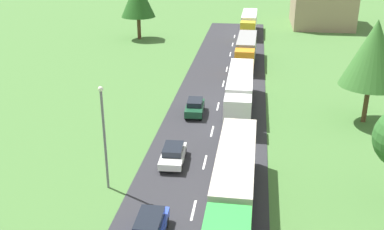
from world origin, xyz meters
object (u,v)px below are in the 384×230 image
Objects in this scene: truck_second at (234,183)px; lamppost_second at (104,133)px; truck_fourth at (246,49)px; truck_third at (240,91)px; tree_birch at (374,53)px; car_fourth at (173,154)px; truck_fifth at (249,22)px; car_fifth at (195,107)px; distant_building at (322,2)px; car_third at (149,229)px.

truck_second is 1.87× the size of lamppost_second.
truck_fourth is at bearing 75.34° from lamppost_second.
truck_third is 1.38× the size of tree_birch.
car_fourth is (-4.76, -12.22, -1.38)m from truck_third.
truck_fifth is 49.48m from car_fourth.
truck_third reaches higher than car_fifth.
truck_fourth is 2.94× the size of car_fourth.
truck_third is 4.92m from car_fifth.
distant_building is (13.30, 65.51, 2.26)m from truck_second.
truck_second is 9.59m from lamppost_second.
lamppost_second is at bearing -117.96° from truck_third.
truck_second is 3.65× the size of car_fifth.
truck_fourth is at bearing 122.31° from tree_birch.
car_fourth is (-4.86, -49.23, -1.30)m from truck_fifth.
truck_fifth is at bearing 90.27° from truck_second.
truck_fifth is at bearing -143.48° from distant_building.
lamppost_second is at bearing 127.63° from car_third.
truck_second reaches higher than car_fifth.
car_fourth is at bearing -111.29° from truck_third.
lamppost_second is 0.56× the size of distant_building.
truck_third is 0.98× the size of distant_building.
truck_third reaches higher than car_third.
truck_second is at bearing -50.63° from car_fourth.
tree_birch is at bearing 51.48° from car_third.
car_third is 0.33× the size of distant_building.
car_fifth is (-4.74, 16.64, -1.37)m from truck_second.
tree_birch is (20.91, 15.22, 2.47)m from lamppost_second.
truck_second is at bearing -101.47° from distant_building.
car_fourth is 0.30× the size of distant_building.
car_fifth is (-4.48, -38.83, -1.24)m from truck_fifth.
truck_fourth is 1.57× the size of lamppost_second.
truck_third is 37.01m from truck_fifth.
truck_second is 1.04× the size of distant_building.
tree_birch reaches higher than lamppost_second.
lamppost_second is (-8.94, -34.15, 2.29)m from truck_fourth.
car_fifth is at bearing -178.24° from tree_birch.
truck_fourth is 32.47m from distant_building.
truck_third is at bearing 68.71° from car_fourth.
car_third is 71.62m from distant_building.
car_fifth is at bearing -96.58° from truck_fifth.
car_fourth is at bearing 129.37° from truck_second.
truck_third reaches higher than truck_fifth.
truck_fifth is 3.03× the size of car_fourth.
truck_second is 36.08m from truck_fourth.
truck_fifth reaches higher than car_fifth.
truck_second is 3.50× the size of car_fourth.
distant_building reaches higher than truck_third.
truck_fifth is 40.45m from tree_birch.
distant_building reaches higher than car_fourth.
truck_second reaches higher than truck_fifth.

